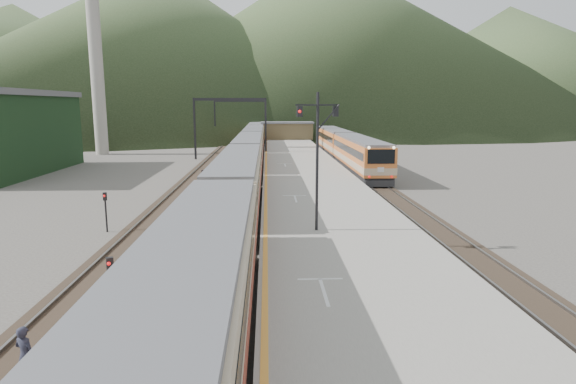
{
  "coord_description": "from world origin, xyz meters",
  "views": [
    {
      "loc": [
        1.95,
        -8.97,
        7.1
      ],
      "look_at": [
        3.18,
        19.06,
        2.0
      ],
      "focal_mm": 30.0,
      "sensor_mm": 36.0,
      "label": 1
    }
  ],
  "objects_px": {
    "signal_mast": "(317,147)",
    "worker": "(25,355)",
    "main_train": "(249,153)",
    "second_train": "(345,147)"
  },
  "relations": [
    {
      "from": "signal_mast",
      "to": "worker",
      "type": "distance_m",
      "value": 14.9
    },
    {
      "from": "signal_mast",
      "to": "worker",
      "type": "relative_size",
      "value": 4.26
    },
    {
      "from": "main_train",
      "to": "signal_mast",
      "type": "xyz_separation_m",
      "value": [
        4.37,
        -28.94,
        3.1
      ]
    },
    {
      "from": "signal_mast",
      "to": "worker",
      "type": "height_order",
      "value": "signal_mast"
    },
    {
      "from": "main_train",
      "to": "second_train",
      "type": "distance_m",
      "value": 13.4
    },
    {
      "from": "signal_mast",
      "to": "main_train",
      "type": "bearing_deg",
      "value": 98.59
    },
    {
      "from": "second_train",
      "to": "worker",
      "type": "relative_size",
      "value": 24.32
    },
    {
      "from": "worker",
      "to": "second_train",
      "type": "bearing_deg",
      "value": -87.61
    },
    {
      "from": "main_train",
      "to": "signal_mast",
      "type": "distance_m",
      "value": 29.43
    },
    {
      "from": "signal_mast",
      "to": "worker",
      "type": "xyz_separation_m",
      "value": [
        -8.65,
        -11.35,
        -4.31
      ]
    }
  ]
}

